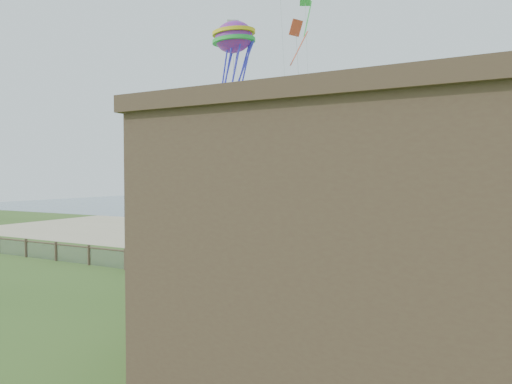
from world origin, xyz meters
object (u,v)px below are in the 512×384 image
at_px(picnic_table, 311,317).
at_px(octopus_kite, 234,62).
at_px(chainlink_fence, 211,270).
at_px(motel, 484,255).

distance_m(picnic_table, octopus_kite, 19.58).
height_order(chainlink_fence, octopus_kite, octopus_kite).
bearing_deg(picnic_table, motel, -27.38).
distance_m(motel, octopus_kite, 22.60).
bearing_deg(picnic_table, chainlink_fence, 142.52).
height_order(motel, picnic_table, motel).
distance_m(chainlink_fence, picnic_table, 8.81).
relative_size(motel, octopus_kite, 2.35).
relative_size(motel, picnic_table, 7.51).
distance_m(chainlink_fence, octopus_kite, 14.36).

